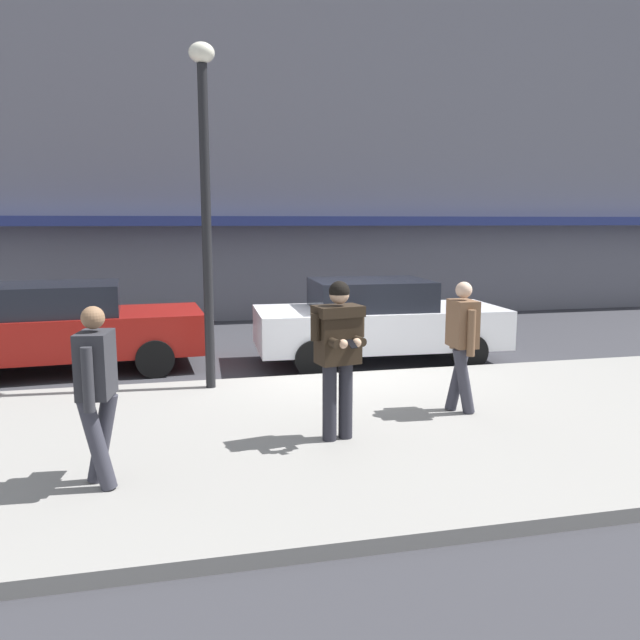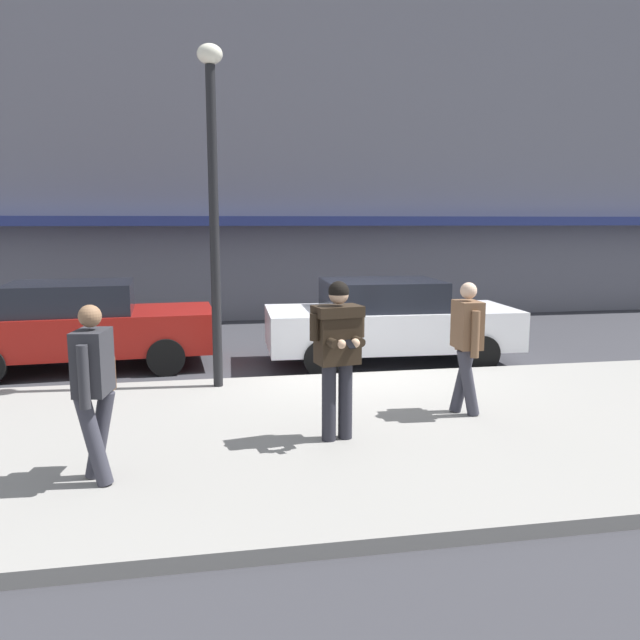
{
  "view_description": "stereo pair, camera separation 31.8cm",
  "coord_description": "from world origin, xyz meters",
  "px_view_note": "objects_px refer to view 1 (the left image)",
  "views": [
    {
      "loc": [
        -2.47,
        -9.82,
        2.58
      ],
      "look_at": [
        -0.93,
        -3.08,
        1.49
      ],
      "focal_mm": 35.0,
      "sensor_mm": 36.0,
      "label": 1
    },
    {
      "loc": [
        -2.16,
        -9.88,
        2.58
      ],
      "look_at": [
        -0.93,
        -3.08,
        1.49
      ],
      "focal_mm": 35.0,
      "sensor_mm": 36.0,
      "label": 2
    }
  ],
  "objects_px": {
    "parked_sedan_mid": "(377,320)",
    "street_lamp_post": "(205,182)",
    "pedestrian_dark_coat": "(462,338)",
    "pedestrian_with_bag": "(97,385)",
    "parked_sedan_near": "(66,327)",
    "man_texting_on_phone": "(338,343)"
  },
  "relations": [
    {
      "from": "pedestrian_dark_coat",
      "to": "street_lamp_post",
      "type": "height_order",
      "value": "street_lamp_post"
    },
    {
      "from": "pedestrian_dark_coat",
      "to": "man_texting_on_phone",
      "type": "bearing_deg",
      "value": -159.99
    },
    {
      "from": "parked_sedan_near",
      "to": "pedestrian_with_bag",
      "type": "height_order",
      "value": "pedestrian_with_bag"
    },
    {
      "from": "man_texting_on_phone",
      "to": "pedestrian_with_bag",
      "type": "height_order",
      "value": "man_texting_on_phone"
    },
    {
      "from": "man_texting_on_phone",
      "to": "pedestrian_with_bag",
      "type": "relative_size",
      "value": 1.06
    },
    {
      "from": "parked_sedan_mid",
      "to": "pedestrian_dark_coat",
      "type": "xyz_separation_m",
      "value": [
        -0.03,
        -3.56,
        0.32
      ]
    },
    {
      "from": "parked_sedan_near",
      "to": "man_texting_on_phone",
      "type": "xyz_separation_m",
      "value": [
        3.62,
        -4.74,
        0.46
      ]
    },
    {
      "from": "parked_sedan_near",
      "to": "pedestrian_dark_coat",
      "type": "relative_size",
      "value": 2.71
    },
    {
      "from": "parked_sedan_near",
      "to": "street_lamp_post",
      "type": "relative_size",
      "value": 0.95
    },
    {
      "from": "parked_sedan_mid",
      "to": "street_lamp_post",
      "type": "relative_size",
      "value": 0.93
    },
    {
      "from": "parked_sedan_mid",
      "to": "pedestrian_dark_coat",
      "type": "bearing_deg",
      "value": -90.46
    },
    {
      "from": "pedestrian_with_bag",
      "to": "pedestrian_dark_coat",
      "type": "relative_size",
      "value": 1.0
    },
    {
      "from": "parked_sedan_mid",
      "to": "man_texting_on_phone",
      "type": "height_order",
      "value": "man_texting_on_phone"
    },
    {
      "from": "pedestrian_with_bag",
      "to": "parked_sedan_mid",
      "type": "bearing_deg",
      "value": 48.83
    },
    {
      "from": "pedestrian_with_bag",
      "to": "parked_sedan_near",
      "type": "bearing_deg",
      "value": 102.01
    },
    {
      "from": "parked_sedan_near",
      "to": "street_lamp_post",
      "type": "distance_m",
      "value": 3.94
    },
    {
      "from": "parked_sedan_near",
      "to": "parked_sedan_mid",
      "type": "xyz_separation_m",
      "value": [
        5.46,
        -0.53,
        0.0
      ]
    },
    {
      "from": "man_texting_on_phone",
      "to": "pedestrian_dark_coat",
      "type": "bearing_deg",
      "value": 20.01
    },
    {
      "from": "man_texting_on_phone",
      "to": "parked_sedan_mid",
      "type": "bearing_deg",
      "value": 66.48
    },
    {
      "from": "parked_sedan_mid",
      "to": "man_texting_on_phone",
      "type": "xyz_separation_m",
      "value": [
        -1.84,
        -4.22,
        0.46
      ]
    },
    {
      "from": "pedestrian_dark_coat",
      "to": "street_lamp_post",
      "type": "bearing_deg",
      "value": 147.88
    },
    {
      "from": "parked_sedan_near",
      "to": "pedestrian_dark_coat",
      "type": "bearing_deg",
      "value": -36.94
    }
  ]
}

